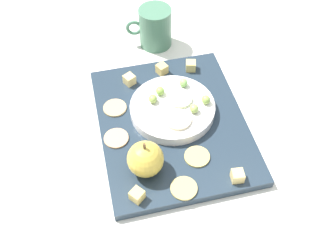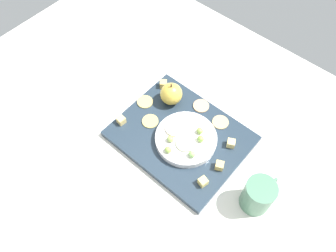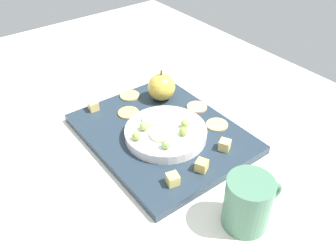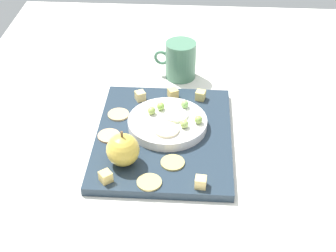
{
  "view_description": "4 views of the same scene",
  "coord_description": "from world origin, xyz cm",
  "px_view_note": "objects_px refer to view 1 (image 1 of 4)",
  "views": [
    {
      "loc": [
        -47.15,
        15.05,
        67.99
      ],
      "look_at": [
        -1.02,
        3.99,
        8.84
      ],
      "focal_mm": 42.02,
      "sensor_mm": 36.0,
      "label": 1
    },
    {
      "loc": [
        31.58,
        -37.56,
        89.56
      ],
      "look_at": [
        -0.84,
        -0.14,
        11.54
      ],
      "focal_mm": 36.15,
      "sensor_mm": 36.0,
      "label": 2
    },
    {
      "loc": [
        50.99,
        -33.23,
        54.72
      ],
      "look_at": [
        3.83,
        2.64,
        8.83
      ],
      "focal_mm": 38.07,
      "sensor_mm": 36.0,
      "label": 3
    },
    {
      "loc": [
        -83.98,
        -3.88,
        73.55
      ],
      "look_at": [
        1.29,
        1.51,
        9.01
      ],
      "focal_mm": 53.92,
      "sensor_mm": 36.0,
      "label": 4
    }
  ],
  "objects_px": {
    "cracker_0": "(198,156)",
    "grape_4": "(160,91)",
    "serving_dish": "(172,109)",
    "cheese_cube_4": "(237,176)",
    "cheese_cube_2": "(191,66)",
    "apple_slice_1": "(179,99)",
    "cheese_cube_3": "(137,195)",
    "cheese_cube_1": "(129,80)",
    "grape_3": "(206,100)",
    "apple_whole": "(145,159)",
    "cheese_cube_0": "(162,69)",
    "cracker_1": "(184,188)",
    "cracker_2": "(117,140)",
    "grape_0": "(153,99)",
    "cup": "(155,27)",
    "grape_1": "(194,109)",
    "apple_slice_0": "(178,120)",
    "cracker_3": "(115,108)",
    "grape_2": "(184,83)",
    "platter": "(172,124)"
  },
  "relations": [
    {
      "from": "cheese_cube_3",
      "to": "apple_slice_0",
      "type": "height_order",
      "value": "apple_slice_0"
    },
    {
      "from": "apple_whole",
      "to": "cheese_cube_4",
      "type": "distance_m",
      "value": 0.17
    },
    {
      "from": "cracker_3",
      "to": "cup",
      "type": "distance_m",
      "value": 0.25
    },
    {
      "from": "apple_whole",
      "to": "apple_slice_0",
      "type": "relative_size",
      "value": 1.27
    },
    {
      "from": "grape_1",
      "to": "grape_0",
      "type": "bearing_deg",
      "value": 58.79
    },
    {
      "from": "platter",
      "to": "cup",
      "type": "distance_m",
      "value": 0.27
    },
    {
      "from": "cracker_0",
      "to": "cheese_cube_3",
      "type": "bearing_deg",
      "value": 114.89
    },
    {
      "from": "platter",
      "to": "cracker_3",
      "type": "relative_size",
      "value": 7.48
    },
    {
      "from": "cup",
      "to": "cheese_cube_0",
      "type": "bearing_deg",
      "value": 174.6
    },
    {
      "from": "cheese_cube_3",
      "to": "cracker_1",
      "type": "xyz_separation_m",
      "value": [
        -0.0,
        -0.08,
        -0.01
      ]
    },
    {
      "from": "cracker_1",
      "to": "cheese_cube_1",
      "type": "bearing_deg",
      "value": 9.52
    },
    {
      "from": "cheese_cube_4",
      "to": "platter",
      "type": "bearing_deg",
      "value": 27.09
    },
    {
      "from": "platter",
      "to": "cheese_cube_1",
      "type": "xyz_separation_m",
      "value": [
        0.13,
        0.06,
        0.02
      ]
    },
    {
      "from": "apple_whole",
      "to": "grape_4",
      "type": "xyz_separation_m",
      "value": [
        0.16,
        -0.06,
        -0.0
      ]
    },
    {
      "from": "cracker_2",
      "to": "cracker_0",
      "type": "bearing_deg",
      "value": -117.5
    },
    {
      "from": "cracker_1",
      "to": "grape_4",
      "type": "xyz_separation_m",
      "value": [
        0.22,
        -0.01,
        0.03
      ]
    },
    {
      "from": "cracker_0",
      "to": "cheese_cube_1",
      "type": "bearing_deg",
      "value": 22.02
    },
    {
      "from": "cheese_cube_1",
      "to": "cup",
      "type": "bearing_deg",
      "value": -32.06
    },
    {
      "from": "cheese_cube_2",
      "to": "grape_2",
      "type": "height_order",
      "value": "grape_2"
    },
    {
      "from": "grape_1",
      "to": "grape_2",
      "type": "relative_size",
      "value": 1.0
    },
    {
      "from": "apple_slice_0",
      "to": "cracker_3",
      "type": "bearing_deg",
      "value": 55.18
    },
    {
      "from": "grape_0",
      "to": "cheese_cube_3",
      "type": "bearing_deg",
      "value": 160.27
    },
    {
      "from": "grape_0",
      "to": "apple_slice_0",
      "type": "bearing_deg",
      "value": -148.83
    },
    {
      "from": "cheese_cube_4",
      "to": "cracker_0",
      "type": "distance_m",
      "value": 0.08
    },
    {
      "from": "cracker_1",
      "to": "grape_4",
      "type": "height_order",
      "value": "grape_4"
    },
    {
      "from": "cheese_cube_4",
      "to": "cup",
      "type": "height_order",
      "value": "cup"
    },
    {
      "from": "cheese_cube_2",
      "to": "grape_0",
      "type": "height_order",
      "value": "grape_0"
    },
    {
      "from": "cracker_0",
      "to": "grape_4",
      "type": "bearing_deg",
      "value": 13.2
    },
    {
      "from": "cracker_1",
      "to": "grape_0",
      "type": "distance_m",
      "value": 0.2
    },
    {
      "from": "platter",
      "to": "grape_3",
      "type": "relative_size",
      "value": 18.59
    },
    {
      "from": "cheese_cube_1",
      "to": "cheese_cube_4",
      "type": "relative_size",
      "value": 1.0
    },
    {
      "from": "serving_dish",
      "to": "cheese_cube_4",
      "type": "bearing_deg",
      "value": -157.74
    },
    {
      "from": "cracker_3",
      "to": "apple_slice_0",
      "type": "xyz_separation_m",
      "value": [
        -0.08,
        -0.11,
        0.02
      ]
    },
    {
      "from": "apple_slice_0",
      "to": "cheese_cube_0",
      "type": "bearing_deg",
      "value": -1.59
    },
    {
      "from": "apple_whole",
      "to": "cup",
      "type": "distance_m",
      "value": 0.38
    },
    {
      "from": "cheese_cube_0",
      "to": "cracker_1",
      "type": "xyz_separation_m",
      "value": [
        -0.3,
        0.03,
        -0.01
      ]
    },
    {
      "from": "cheese_cube_2",
      "to": "apple_slice_1",
      "type": "height_order",
      "value": "apple_slice_1"
    },
    {
      "from": "cracker_1",
      "to": "cup",
      "type": "distance_m",
      "value": 0.43
    },
    {
      "from": "grape_2",
      "to": "cup",
      "type": "relative_size",
      "value": 0.18
    },
    {
      "from": "cheese_cube_2",
      "to": "cracker_3",
      "type": "relative_size",
      "value": 0.44
    },
    {
      "from": "grape_0",
      "to": "grape_1",
      "type": "xyz_separation_m",
      "value": [
        -0.04,
        -0.07,
        0.0
      ]
    },
    {
      "from": "cup",
      "to": "grape_1",
      "type": "bearing_deg",
      "value": -175.67
    },
    {
      "from": "grape_3",
      "to": "apple_whole",
      "type": "bearing_deg",
      "value": 127.98
    },
    {
      "from": "cheese_cube_3",
      "to": "grape_4",
      "type": "bearing_deg",
      "value": -22.65
    },
    {
      "from": "cheese_cube_1",
      "to": "grape_2",
      "type": "bearing_deg",
      "value": -117.5
    },
    {
      "from": "cracker_0",
      "to": "cracker_3",
      "type": "bearing_deg",
      "value": 40.27
    },
    {
      "from": "apple_whole",
      "to": "cheese_cube_2",
      "type": "distance_m",
      "value": 0.28
    },
    {
      "from": "cheese_cube_0",
      "to": "cracker_1",
      "type": "bearing_deg",
      "value": 174.51
    },
    {
      "from": "grape_3",
      "to": "apple_slice_1",
      "type": "xyz_separation_m",
      "value": [
        0.02,
        0.05,
        -0.01
      ]
    },
    {
      "from": "cheese_cube_4",
      "to": "apple_slice_1",
      "type": "distance_m",
      "value": 0.2
    }
  ]
}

